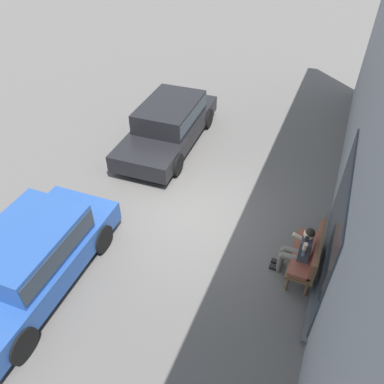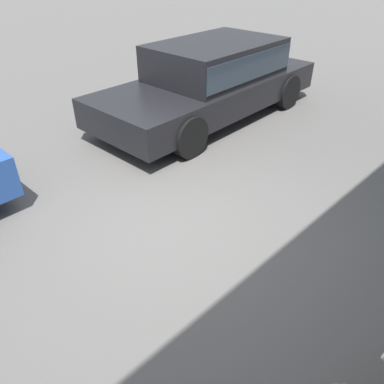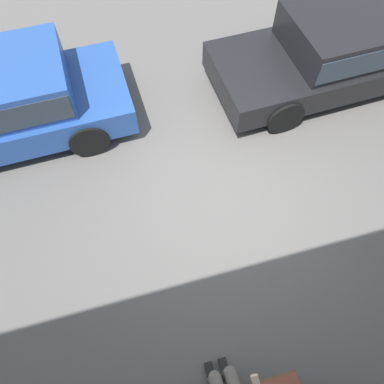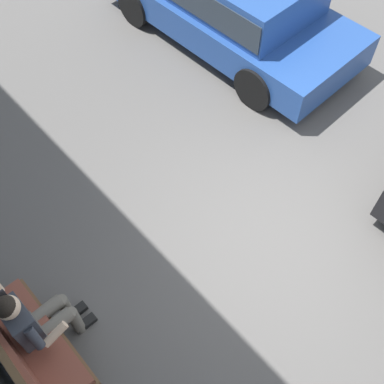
{
  "view_description": "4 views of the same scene",
  "coord_description": "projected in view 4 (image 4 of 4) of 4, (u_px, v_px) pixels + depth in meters",
  "views": [
    {
      "loc": [
        6.45,
        2.6,
        6.59
      ],
      "look_at": [
        0.52,
        0.14,
        1.21
      ],
      "focal_mm": 35.0,
      "sensor_mm": 36.0,
      "label": 1
    },
    {
      "loc": [
        2.23,
        2.6,
        2.77
      ],
      "look_at": [
        0.18,
        0.52,
        0.84
      ],
      "focal_mm": 35.0,
      "sensor_mm": 36.0,
      "label": 2
    },
    {
      "loc": [
        1.26,
        2.6,
        5.17
      ],
      "look_at": [
        0.62,
        0.3,
        1.08
      ],
      "focal_mm": 35.0,
      "sensor_mm": 36.0,
      "label": 3
    },
    {
      "loc": [
        -1.36,
        2.6,
        5.23
      ],
      "look_at": [
        0.9,
        0.56,
        0.75
      ],
      "focal_mm": 45.0,
      "sensor_mm": 36.0,
      "label": 4
    }
  ],
  "objects": [
    {
      "name": "person_on_phone",
      "position": [
        34.0,
        320.0,
        4.63
      ],
      "size": [
        0.73,
        0.74,
        1.35
      ],
      "color": "#6B665B",
      "rests_on": "ground_plane"
    },
    {
      "name": "bench",
      "position": [
        24.0,
        348.0,
        4.6
      ],
      "size": [
        1.43,
        0.55,
        1.01
      ],
      "color": "brown",
      "rests_on": "ground_plane"
    },
    {
      "name": "ground_plane",
      "position": [
        275.0,
        246.0,
        5.87
      ],
      "size": [
        60.0,
        60.0,
        0.0
      ],
      "primitive_type": "plane",
      "color": "#565451"
    }
  ]
}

